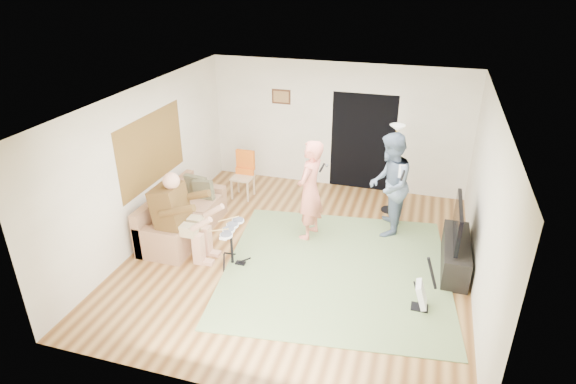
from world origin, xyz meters
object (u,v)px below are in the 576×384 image
object	(u,v)px
singer	(310,190)
guitarist	(389,185)
torchiere_lamp	(395,153)
drum_kit	(232,247)
guitar_spare	(422,295)
tv_cabinet	(455,255)
dining_chair	(243,181)
television	(458,222)
sofa	(180,220)

from	to	relation	value
singer	guitarist	distance (m)	1.42
singer	torchiere_lamp	world-z (taller)	singer
drum_kit	torchiere_lamp	distance (m)	3.60
guitar_spare	drum_kit	bearing A→B (deg)	174.23
drum_kit	tv_cabinet	world-z (taller)	drum_kit
guitar_spare	dining_chair	distance (m)	4.65
television	drum_kit	bearing A→B (deg)	-165.24
singer	drum_kit	bearing A→B (deg)	-28.82
dining_chair	tv_cabinet	size ratio (longest dim) A/B	0.70
sofa	guitarist	xyz separation A→B (m)	(3.58, 1.13, 0.67)
sofa	torchiere_lamp	bearing A→B (deg)	28.95
singer	guitar_spare	xyz separation A→B (m)	(2.04, -1.52, -0.66)
guitarist	television	world-z (taller)	guitarist
sofa	tv_cabinet	distance (m)	4.80
torchiere_lamp	tv_cabinet	world-z (taller)	torchiere_lamp
drum_kit	tv_cabinet	distance (m)	3.62
sofa	guitar_spare	world-z (taller)	guitar_spare
drum_kit	torchiere_lamp	world-z (taller)	torchiere_lamp
guitar_spare	tv_cabinet	world-z (taller)	guitar_spare
drum_kit	guitarist	size ratio (longest dim) A/B	0.38
dining_chair	guitarist	bearing A→B (deg)	-10.76
television	dining_chair	bearing A→B (deg)	160.26
drum_kit	guitarist	bearing A→B (deg)	37.77
singer	guitar_spare	size ratio (longest dim) A/B	2.08
singer	television	world-z (taller)	singer
guitar_spare	television	size ratio (longest dim) A/B	0.74
singer	guitar_spare	bearing A→B (deg)	63.80
torchiere_lamp	dining_chair	size ratio (longest dim) A/B	1.82
sofa	tv_cabinet	world-z (taller)	sofa
guitarist	torchiere_lamp	xyz separation A→B (m)	(-0.01, 0.85, 0.28)
singer	guitarist	world-z (taller)	guitarist
sofa	television	distance (m)	4.78
sofa	drum_kit	distance (m)	1.44
sofa	tv_cabinet	bearing A→B (deg)	3.09
sofa	television	size ratio (longest dim) A/B	1.70
drum_kit	guitar_spare	bearing A→B (deg)	-5.77
singer	dining_chair	size ratio (longest dim) A/B	1.86
sofa	television	bearing A→B (deg)	3.12
sofa	guitarist	bearing A→B (deg)	17.46
singer	dining_chair	world-z (taller)	singer
guitarist	guitar_spare	distance (m)	2.32
sofa	drum_kit	world-z (taller)	sofa
sofa	singer	xyz separation A→B (m)	(2.28, 0.56, 0.64)
drum_kit	television	xyz separation A→B (m)	(3.45, 0.91, 0.54)
guitar_spare	television	xyz separation A→B (m)	(0.42, 1.21, 0.60)
torchiere_lamp	drum_kit	bearing A→B (deg)	-131.01
guitar_spare	guitarist	bearing A→B (deg)	109.51
drum_kit	television	distance (m)	3.61
drum_kit	guitar_spare	world-z (taller)	guitar_spare
singer	guitarist	xyz separation A→B (m)	(1.30, 0.56, 0.03)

